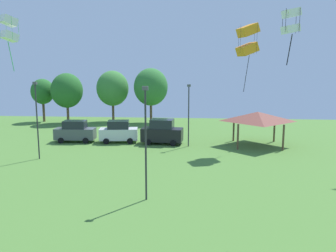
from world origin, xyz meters
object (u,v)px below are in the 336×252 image
object	(u,v)px
parked_car_third_from_left	(162,132)
light_post_3	(189,112)
kite_flying_1	(291,21)
kite_flying_2	(248,40)
park_pavilion	(258,117)
treeline_tree_1	(67,91)
treeline_tree_3	(151,87)
parked_car_second_from_left	(119,132)
light_post_1	(146,138)
light_post_0	(37,116)
treeline_tree_0	(43,92)
treeline_tree_2	(113,88)
kite_flying_3	(9,29)
parked_car_leftmost	(75,131)

from	to	relation	value
parked_car_third_from_left	light_post_3	distance (m)	3.84
kite_flying_1	light_post_3	xyz separation A→B (m)	(-5.52, 17.41, -6.88)
kite_flying_2	park_pavilion	world-z (taller)	kite_flying_2
treeline_tree_1	treeline_tree_3	xyz separation A→B (m)	(12.25, 1.09, 0.51)
parked_car_second_from_left	light_post_1	distance (m)	17.90
light_post_0	light_post_3	world-z (taller)	light_post_0
parked_car_third_from_left	treeline_tree_0	xyz separation A→B (m)	(-19.49, 14.40, 3.25)
light_post_1	treeline_tree_1	xyz separation A→B (m)	(-15.90, 29.68, 0.86)
park_pavilion	treeline_tree_2	distance (m)	24.31
kite_flying_1	treeline_tree_1	distance (m)	39.99
parked_car_second_from_left	kite_flying_3	bearing A→B (deg)	-133.66
kite_flying_3	light_post_3	world-z (taller)	kite_flying_3
parked_car_third_from_left	kite_flying_3	bearing A→B (deg)	-137.12
treeline_tree_0	parked_car_second_from_left	bearing A→B (deg)	-43.71
kite_flying_1	kite_flying_2	bearing A→B (deg)	89.69
treeline_tree_0	light_post_3	bearing A→B (deg)	-34.60
parked_car_second_from_left	light_post_1	xyz separation A→B (m)	(5.45, -16.82, 2.77)
parked_car_third_from_left	park_pavilion	size ratio (longest dim) A/B	0.79
parked_car_leftmost	light_post_0	bearing A→B (deg)	-98.88
treeline_tree_2	light_post_3	bearing A→B (deg)	-53.79
kite_flying_3	treeline_tree_0	bearing A→B (deg)	108.69
parked_car_leftmost	light_post_3	size ratio (longest dim) A/B	0.69
treeline_tree_1	parked_car_third_from_left	bearing A→B (deg)	-40.92
kite_flying_3	kite_flying_2	bearing A→B (deg)	18.95
kite_flying_3	treeline_tree_1	size ratio (longest dim) A/B	0.61
light_post_3	treeline_tree_2	xyz separation A→B (m)	(-11.79, 16.11, 1.41)
parked_car_leftmost	light_post_1	bearing A→B (deg)	-61.05
kite_flying_2	light_post_3	size ratio (longest dim) A/B	1.01
treeline_tree_2	treeline_tree_3	xyz separation A→B (m)	(5.87, -0.73, 0.27)
kite_flying_1	parked_car_leftmost	size ratio (longest dim) A/B	0.64
parked_car_leftmost	kite_flying_1	bearing A→B (deg)	-48.69
park_pavilion	treeline_tree_0	distance (m)	32.91
light_post_3	treeline_tree_1	bearing A→B (deg)	141.82
parked_car_second_from_left	treeline_tree_0	xyz separation A→B (m)	(-14.64, 13.99, 3.37)
light_post_3	treeline_tree_0	size ratio (longest dim) A/B	1.00
parked_car_third_from_left	treeline_tree_0	size ratio (longest dim) A/B	0.70
kite_flying_2	treeline_tree_3	size ratio (longest dim) A/B	0.81
kite_flying_2	park_pavilion	bearing A→B (deg)	51.67
kite_flying_3	light_post_0	bearing A→B (deg)	56.06
parked_car_leftmost	parked_car_second_from_left	xyz separation A→B (m)	(4.85, 0.17, 0.01)
kite_flying_2	treeline_tree_0	size ratio (longest dim) A/B	1.01
treeline_tree_0	treeline_tree_3	xyz separation A→B (m)	(16.44, -0.05, 0.77)
parked_car_second_from_left	kite_flying_1	bearing A→B (deg)	-62.48
light_post_3	light_post_1	bearing A→B (deg)	-98.39
kite_flying_2	treeline_tree_0	world-z (taller)	kite_flying_2
treeline_tree_3	parked_car_leftmost	bearing A→B (deg)	-115.26
light_post_0	treeline_tree_2	world-z (taller)	treeline_tree_2
parked_car_leftmost	light_post_1	distance (m)	19.78
kite_flying_2	light_post_1	size ratio (longest dim) A/B	0.93
light_post_1	light_post_3	bearing A→B (deg)	81.61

